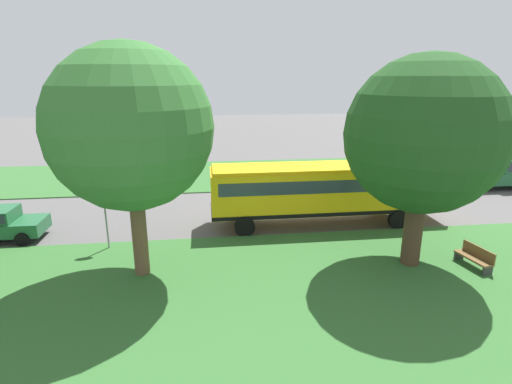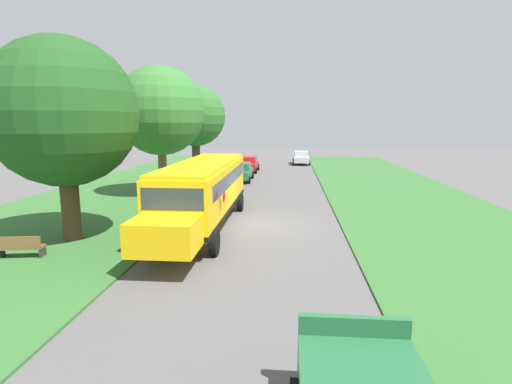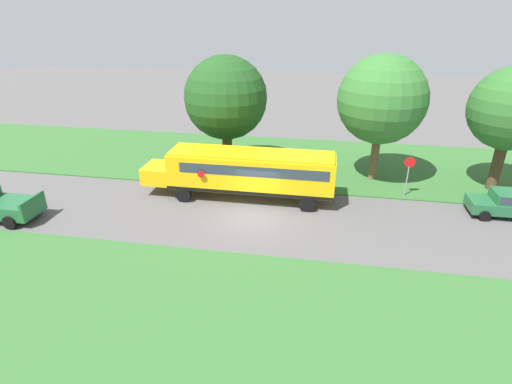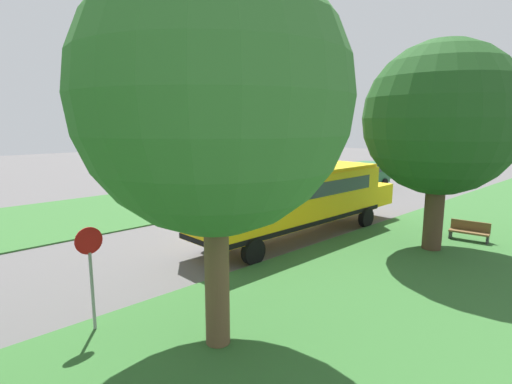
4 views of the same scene
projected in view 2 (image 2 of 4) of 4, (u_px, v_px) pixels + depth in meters
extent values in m
plane|color=#565454|center=(259.00, 225.00, 19.81)|extent=(120.00, 120.00, 0.00)
cube|color=#33662D|center=(67.00, 220.00, 20.66)|extent=(12.00, 80.00, 0.08)
cube|color=#33662D|center=(447.00, 228.00, 19.04)|extent=(10.00, 80.00, 0.07)
cube|color=yellow|center=(204.00, 188.00, 19.14)|extent=(2.50, 10.50, 2.20)
cube|color=yellow|center=(165.00, 235.00, 13.15)|extent=(2.20, 1.90, 1.10)
cube|color=yellow|center=(204.00, 164.00, 18.93)|extent=(2.35, 10.29, 0.16)
cube|color=black|center=(205.00, 208.00, 19.31)|extent=(2.54, 10.54, 0.20)
cube|color=#2D3842|center=(206.00, 178.00, 19.35)|extent=(2.53, 9.24, 0.64)
cube|color=#2D3842|center=(173.00, 199.00, 13.96)|extent=(2.25, 0.12, 0.80)
cylinder|color=red|center=(224.00, 197.00, 16.16)|extent=(0.03, 0.44, 0.44)
cylinder|color=black|center=(214.00, 243.00, 15.15)|extent=(0.30, 1.00, 1.00)
cylinder|color=black|center=(150.00, 241.00, 15.36)|extent=(0.30, 1.00, 1.00)
cylinder|color=black|center=(240.00, 202.00, 22.88)|extent=(0.30, 1.00, 1.00)
cylinder|color=black|center=(197.00, 201.00, 23.09)|extent=(0.30, 1.00, 1.00)
cube|color=#236038|center=(240.00, 174.00, 34.56)|extent=(1.80, 4.40, 0.64)
cube|color=#236038|center=(241.00, 166.00, 34.60)|extent=(1.60, 2.20, 0.60)
cube|color=#2D3842|center=(241.00, 166.00, 34.60)|extent=(1.62, 2.02, 0.45)
cylinder|color=black|center=(249.00, 180.00, 33.07)|extent=(0.22, 0.64, 0.64)
cylinder|color=black|center=(227.00, 180.00, 33.23)|extent=(0.22, 0.64, 0.64)
cylinder|color=black|center=(252.00, 175.00, 36.01)|extent=(0.22, 0.64, 0.64)
cylinder|color=black|center=(233.00, 175.00, 36.16)|extent=(0.22, 0.64, 0.64)
cube|color=#B21E1E|center=(248.00, 166.00, 40.93)|extent=(1.80, 4.40, 0.64)
cube|color=#B21E1E|center=(248.00, 159.00, 40.97)|extent=(1.60, 2.20, 0.60)
cube|color=#2D3842|center=(248.00, 159.00, 40.97)|extent=(1.62, 2.02, 0.45)
cylinder|color=black|center=(256.00, 171.00, 39.44)|extent=(0.22, 0.64, 0.64)
cylinder|color=black|center=(238.00, 170.00, 39.60)|extent=(0.22, 0.64, 0.64)
cylinder|color=black|center=(258.00, 167.00, 42.38)|extent=(0.22, 0.64, 0.64)
cylinder|color=black|center=(241.00, 167.00, 42.53)|extent=(0.22, 0.64, 0.64)
cube|color=#B7B7BC|center=(301.00, 159.00, 48.35)|extent=(1.80, 4.40, 0.64)
cube|color=#B7B7BC|center=(301.00, 154.00, 48.39)|extent=(1.60, 2.20, 0.60)
cube|color=#2D3842|center=(301.00, 154.00, 48.39)|extent=(1.62, 2.02, 0.45)
cylinder|color=black|center=(309.00, 163.00, 46.86)|extent=(0.22, 0.64, 0.64)
cylinder|color=black|center=(294.00, 163.00, 47.01)|extent=(0.22, 0.64, 0.64)
cylinder|color=black|center=(308.00, 161.00, 49.80)|extent=(0.22, 0.64, 0.64)
cylinder|color=black|center=(294.00, 160.00, 49.95)|extent=(0.22, 0.64, 0.64)
cube|color=#236038|center=(354.00, 326.00, 7.22)|extent=(2.00, 0.16, 0.36)
cylinder|color=#4C3826|center=(71.00, 205.00, 16.86)|extent=(0.75, 0.75, 3.14)
sphere|color=#1E4C1C|center=(63.00, 112.00, 16.20)|extent=(6.05, 6.05, 6.05)
sphere|color=#1E4C1C|center=(82.00, 121.00, 16.44)|extent=(4.34, 4.34, 4.34)
cylinder|color=brown|center=(163.00, 170.00, 27.47)|extent=(0.57, 0.57, 3.54)
sphere|color=#33702D|center=(160.00, 111.00, 26.78)|extent=(5.96, 5.96, 5.96)
sphere|color=#33702D|center=(149.00, 104.00, 25.99)|extent=(3.33, 3.33, 3.33)
cylinder|color=#4C3826|center=(196.00, 159.00, 35.19)|extent=(0.72, 0.72, 3.61)
sphere|color=#2D6628|center=(195.00, 116.00, 34.54)|extent=(5.27, 5.27, 5.27)
sphere|color=#2D6628|center=(186.00, 117.00, 34.45)|extent=(3.51, 3.51, 3.51)
cylinder|color=gray|center=(207.00, 177.00, 29.20)|extent=(0.08, 0.08, 2.10)
cylinder|color=red|center=(206.00, 159.00, 28.97)|extent=(0.03, 0.68, 0.68)
cube|color=brown|center=(21.00, 247.00, 14.78)|extent=(1.66, 0.76, 0.08)
cube|color=brown|center=(18.00, 243.00, 14.52)|extent=(1.59, 0.32, 0.44)
cube|color=#333333|center=(43.00, 253.00, 14.87)|extent=(0.15, 0.46, 0.45)
cube|color=#333333|center=(1.00, 254.00, 14.76)|extent=(0.15, 0.46, 0.45)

